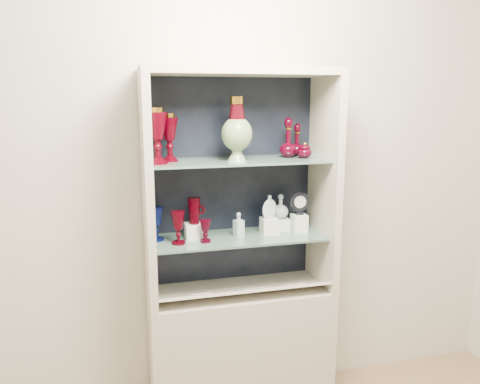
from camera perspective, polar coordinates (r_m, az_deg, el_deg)
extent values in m
cube|color=silver|center=(2.67, -1.18, 3.03)|extent=(3.50, 0.02, 2.80)
cube|color=beige|center=(2.81, 0.00, -18.81)|extent=(1.00, 0.40, 0.75)
cube|color=black|center=(2.65, -1.02, 1.33)|extent=(0.98, 0.02, 1.15)
cube|color=beige|center=(2.40, -11.18, 0.01)|extent=(0.04, 0.40, 1.15)
cube|color=beige|center=(2.63, 10.19, 1.06)|extent=(0.04, 0.40, 1.15)
cube|color=beige|center=(2.43, 0.00, 14.49)|extent=(1.00, 0.40, 0.04)
cube|color=slate|center=(2.56, -0.11, -5.54)|extent=(0.92, 0.34, 0.01)
cube|color=slate|center=(2.47, -0.12, 3.83)|extent=(0.92, 0.34, 0.01)
cube|color=beige|center=(2.53, 0.63, -12.10)|extent=(0.92, 0.17, 0.09)
cube|color=white|center=(2.48, -4.79, -12.29)|extent=(0.10, 0.06, 0.03)
cube|color=white|center=(2.61, 6.63, -11.12)|extent=(0.10, 0.06, 0.03)
cube|color=white|center=(2.54, 1.77, -11.67)|extent=(0.10, 0.06, 0.03)
cube|color=white|center=(2.53, 1.34, -11.72)|extent=(0.10, 0.06, 0.03)
cube|color=silver|center=(2.52, -5.56, -4.74)|extent=(0.10, 0.10, 0.08)
cube|color=silver|center=(2.59, 3.59, -4.16)|extent=(0.09, 0.09, 0.09)
cube|color=silver|center=(2.67, 4.94, -3.95)|extent=(0.09, 0.09, 0.07)
cube|color=silver|center=(2.64, 7.22, -3.79)|extent=(0.08, 0.08, 0.10)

